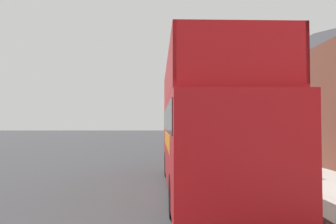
# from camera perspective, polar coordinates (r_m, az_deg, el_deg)

# --- Properties ---
(ground_plane) EXTENTS (144.00, 144.00, 0.00)m
(ground_plane) POSITION_cam_1_polar(r_m,az_deg,el_deg) (23.97, -6.61, -7.10)
(ground_plane) COLOR #333335
(sidewalk) EXTENTS (3.75, 108.00, 0.14)m
(sidewalk) POSITION_cam_1_polar(r_m,az_deg,el_deg) (21.52, 13.65, -7.46)
(sidewalk) COLOR #ADAAA3
(sidewalk) RESTS_ON ground_plane
(brick_terrace_rear) EXTENTS (6.00, 21.50, 8.25)m
(brick_terrace_rear) POSITION_cam_1_polar(r_m,az_deg,el_deg) (24.23, 24.14, 2.88)
(brick_terrace_rear) COLOR brown
(brick_terrace_rear) RESTS_ON ground_plane
(tour_bus) EXTENTS (2.71, 9.69, 4.06)m
(tour_bus) POSITION_cam_1_polar(r_m,az_deg,el_deg) (10.61, 6.64, -3.84)
(tour_bus) COLOR red
(tour_bus) RESTS_ON ground_plane
(parked_car_ahead_of_bus) EXTENTS (1.83, 4.40, 1.37)m
(parked_car_ahead_of_bus) POSITION_cam_1_polar(r_m,az_deg,el_deg) (18.06, 6.68, -6.75)
(parked_car_ahead_of_bus) COLOR maroon
(parked_car_ahead_of_bus) RESTS_ON ground_plane
(lamp_post_second) EXTENTS (0.35, 0.35, 4.76)m
(lamp_post_second) POSITION_cam_1_polar(r_m,az_deg,el_deg) (15.05, 13.84, 2.92)
(lamp_post_second) COLOR black
(lamp_post_second) RESTS_ON sidewalk
(lamp_post_third) EXTENTS (0.35, 0.35, 4.80)m
(lamp_post_third) POSITION_cam_1_polar(r_m,az_deg,el_deg) (23.11, 8.75, 1.27)
(lamp_post_third) COLOR black
(lamp_post_third) RESTS_ON sidewalk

